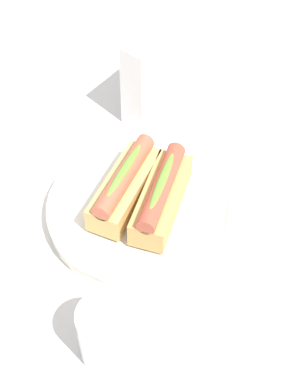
# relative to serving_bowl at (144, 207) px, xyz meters

# --- Properties ---
(ground_plane) EXTENTS (2.40, 2.40, 0.00)m
(ground_plane) POSITION_rel_serving_bowl_xyz_m (-0.00, 0.00, -0.02)
(ground_plane) COLOR beige
(serving_bowl) EXTENTS (0.27, 0.27, 0.03)m
(serving_bowl) POSITION_rel_serving_bowl_xyz_m (0.00, 0.00, 0.00)
(serving_bowl) COLOR silver
(serving_bowl) RESTS_ON ground_plane
(hotdog_front) EXTENTS (0.15, 0.06, 0.06)m
(hotdog_front) POSITION_rel_serving_bowl_xyz_m (0.00, -0.03, 0.04)
(hotdog_front) COLOR tan
(hotdog_front) RESTS_ON serving_bowl
(hotdog_back) EXTENTS (0.15, 0.06, 0.06)m
(hotdog_back) POSITION_rel_serving_bowl_xyz_m (-0.00, 0.03, 0.04)
(hotdog_back) COLOR tan
(hotdog_back) RESTS_ON serving_bowl
(water_glass) EXTENTS (0.07, 0.07, 0.09)m
(water_glass) POSITION_rel_serving_bowl_xyz_m (-0.22, -0.04, 0.02)
(water_glass) COLOR white
(water_glass) RESTS_ON ground_plane
(napkin_box) EXTENTS (0.12, 0.07, 0.15)m
(napkin_box) POSITION_rel_serving_bowl_xyz_m (0.22, 0.07, 0.06)
(napkin_box) COLOR white
(napkin_box) RESTS_ON ground_plane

